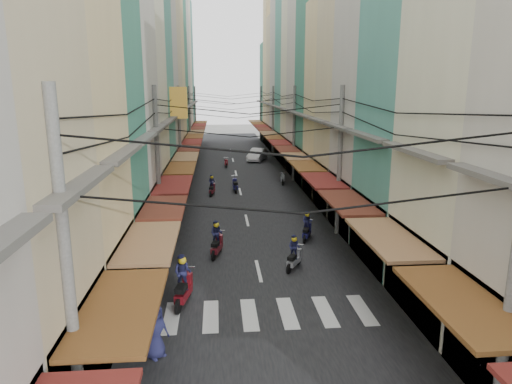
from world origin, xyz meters
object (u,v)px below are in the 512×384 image
traffic_sign (405,253)px  white_car (257,161)px  market_umbrella (378,217)px  bicycle (363,236)px

traffic_sign → white_car: bearing=94.3°
market_umbrella → traffic_sign: size_ratio=0.96×
white_car → bicycle: size_ratio=2.91×
bicycle → market_umbrella: (-0.69, -3.87, 2.25)m
white_car → market_umbrella: (2.84, -30.78, 2.25)m
bicycle → traffic_sign: size_ratio=0.63×
market_umbrella → white_car: bearing=95.3°
market_umbrella → traffic_sign: (-0.23, -3.79, -0.34)m
white_car → bicycle: white_car is taller
bicycle → traffic_sign: 7.94m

